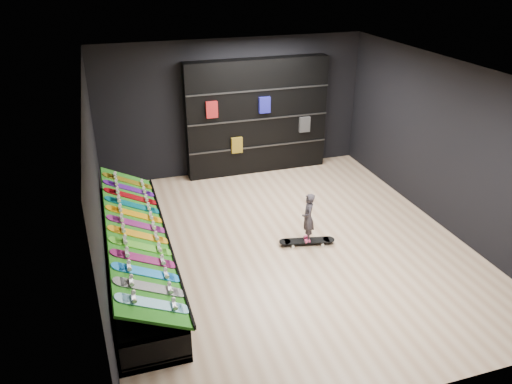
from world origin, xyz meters
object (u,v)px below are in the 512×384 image
object	(u,v)px
back_shelving	(257,117)
child	(308,227)
display_rack	(137,257)
floor_skateboard	(307,242)

from	to	relation	value
back_shelving	child	distance (m)	3.56
display_rack	floor_skateboard	world-z (taller)	display_rack
display_rack	floor_skateboard	bearing A→B (deg)	-2.17
child	display_rack	bearing A→B (deg)	-75.68
back_shelving	floor_skateboard	xyz separation A→B (m)	(-0.18, -3.43, -1.24)
display_rack	child	size ratio (longest dim) A/B	8.45
display_rack	child	xyz separation A→B (m)	(2.88, -0.11, 0.11)
child	floor_skateboard	bearing A→B (deg)	180.00
display_rack	child	world-z (taller)	child
floor_skateboard	back_shelving	bearing A→B (deg)	98.89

